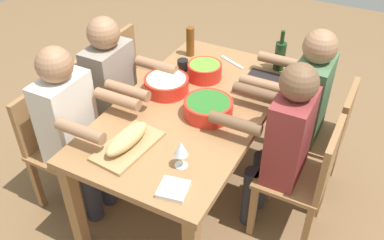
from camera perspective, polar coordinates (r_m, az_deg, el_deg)
name	(u,v)px	position (r m, az deg, el deg)	size (l,w,h in m)	color
ground_plane	(192,189)	(3.11, 0.00, -9.25)	(8.00, 8.00, 0.00)	brown
dining_table	(192,118)	(2.68, 0.00, 0.34)	(1.62, 0.89, 0.74)	#9E7044
chair_far_center	(98,106)	(3.14, -12.55, 1.79)	(0.40, 0.40, 0.85)	#9E7044
diner_far_center	(116,88)	(2.92, -10.26, 4.28)	(0.41, 0.53, 1.20)	#2D2D38
chair_far_right	(133,78)	(3.42, -8.03, 5.66)	(0.40, 0.40, 0.85)	#9E7044
chair_far_left	(56,142)	(2.89, -17.88, -2.80)	(0.40, 0.40, 0.85)	#9E7044
diner_far_left	(73,124)	(2.65, -15.84, -0.47)	(0.41, 0.53, 1.20)	#2D2D38
chair_near_right	(325,134)	(2.95, 17.49, -1.78)	(0.40, 0.40, 0.85)	#9E7044
diner_near_right	(303,100)	(2.84, 14.74, 2.63)	(0.41, 0.53, 1.20)	#2D2D38
chair_near_center	(307,176)	(2.61, 15.25, -7.28)	(0.40, 0.40, 0.85)	#9E7044
diner_near_center	(282,139)	(2.49, 12.02, -2.50)	(0.41, 0.53, 1.20)	#2D2D38
serving_bowl_salad	(205,70)	(2.87, 1.72, 6.76)	(0.23, 0.23, 0.11)	red
serving_bowl_pasta	(166,84)	(2.74, -3.48, 4.88)	(0.29, 0.29, 0.10)	red
serving_bowl_greens	(208,107)	(2.52, 2.20, 1.73)	(0.29, 0.29, 0.10)	red
cutting_board	(128,146)	(2.33, -8.64, -3.54)	(0.40, 0.22, 0.02)	tan
bread_loaf	(127,139)	(2.30, -8.76, -2.50)	(0.32, 0.11, 0.09)	tan
wine_bottle	(280,55)	(3.01, 11.81, 8.58)	(0.08, 0.08, 0.29)	#193819
beer_bottle	(190,42)	(3.13, -0.23, 10.55)	(0.06, 0.06, 0.22)	brown
wine_glass	(181,149)	(2.13, -1.51, -3.97)	(0.08, 0.08, 0.17)	silver
cup_far_right	(183,65)	(2.97, -1.26, 7.45)	(0.08, 0.08, 0.08)	black
placemat_near_right	(260,83)	(2.88, 9.20, 4.99)	(0.32, 0.23, 0.01)	black
carving_knife	(232,62)	(3.09, 5.45, 7.78)	(0.23, 0.02, 0.01)	silver
napkin_stack	(173,189)	(2.07, -2.54, -9.34)	(0.14, 0.14, 0.02)	white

